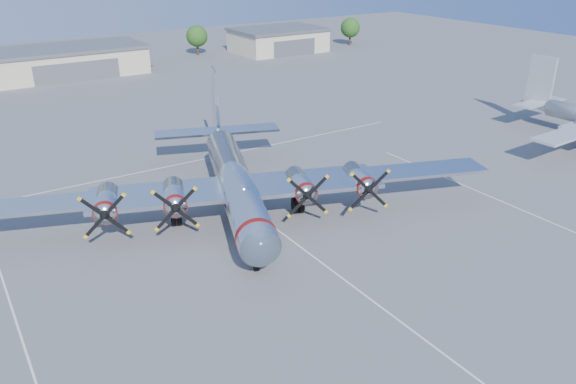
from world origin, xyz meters
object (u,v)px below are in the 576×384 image
tree_east (197,36)px  tree_far_east (350,28)px  hangar_east (278,40)px  main_bomber_b29 (235,209)px  hangar_center (68,61)px

tree_east → tree_far_east: (38.00, -8.00, 0.00)m
hangar_east → tree_far_east: 20.15m
tree_east → main_bomber_b29: size_ratio=0.14×
main_bomber_b29 → tree_far_east: bearing=64.7°
tree_far_east → main_bomber_b29: 97.97m
hangar_east → tree_east: 19.04m
main_bomber_b29 → tree_east: bearing=87.7°
hangar_east → main_bomber_b29: (-49.17, -71.22, -2.71)m
hangar_center → hangar_east: size_ratio=1.39×
hangar_east → main_bomber_b29: hangar_east is taller
hangar_east → tree_far_east: size_ratio=3.10×
hangar_center → tree_far_east: tree_far_east is taller
tree_far_east → main_bomber_b29: tree_far_east is taller
hangar_east → tree_far_east: tree_far_east is taller
tree_east → tree_far_east: bearing=-11.9°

